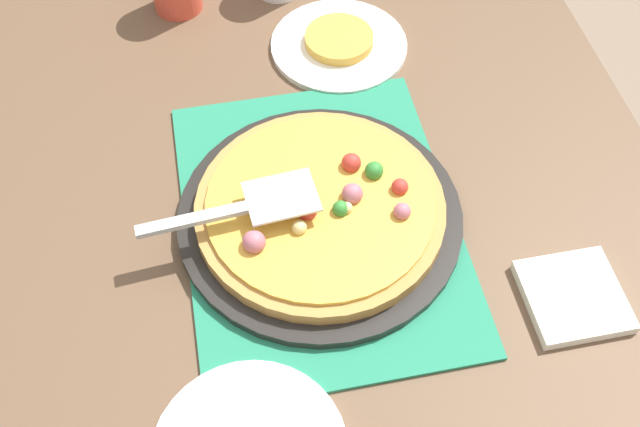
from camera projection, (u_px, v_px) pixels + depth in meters
name	position (u px, v px, depth m)	size (l,w,h in m)	color
ground_plane	(320.00, 419.00, 1.61)	(8.00, 8.00, 0.00)	#84705B
dining_table	(320.00, 264.00, 1.09)	(1.40, 1.00, 0.75)	brown
placemat	(320.00, 221.00, 1.00)	(0.48, 0.36, 0.01)	#237F5B
pizza_pan	(320.00, 217.00, 0.99)	(0.38, 0.38, 0.01)	black
pizza	(321.00, 208.00, 0.97)	(0.33, 0.33, 0.05)	#B78442
plate_far_right	(339.00, 45.00, 1.19)	(0.22, 0.22, 0.01)	white
served_slice_right	(339.00, 39.00, 1.18)	(0.11, 0.11, 0.02)	gold
pizza_server	(245.00, 208.00, 0.93)	(0.08, 0.23, 0.01)	silver
napkin_stack	(573.00, 297.00, 0.92)	(0.12, 0.12, 0.02)	white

